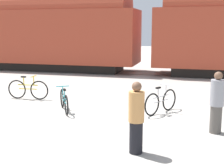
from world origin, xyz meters
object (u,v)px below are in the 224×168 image
freight_train (146,28)px  bicycle_silver (161,101)px  bicycle_yellow (28,89)px  person_in_grey (217,103)px  person_in_tan (136,118)px  bicycle_teal (64,101)px

freight_train → bicycle_silver: bearing=-78.0°
bicycle_yellow → person_in_grey: (6.99, -2.34, 0.44)m
bicycle_yellow → person_in_tan: person_in_tan is taller
person_in_grey → bicycle_teal: bearing=-159.0°
bicycle_teal → bicycle_yellow: bicycle_yellow is taller
bicycle_yellow → bicycle_silver: bearing=-7.7°
freight_train → bicycle_teal: size_ratio=39.91×
bicycle_yellow → person_in_tan: 6.70m
person_in_grey → freight_train: bearing=141.4°
bicycle_teal → bicycle_yellow: (-2.12, 1.32, 0.04)m
bicycle_yellow → person_in_grey: 7.39m
bicycle_silver → bicycle_teal: bearing=-169.4°
freight_train → bicycle_yellow: 9.30m
person_in_tan → bicycle_silver: bearing=-120.9°
bicycle_silver → person_in_grey: bearing=-44.6°
freight_train → bicycle_yellow: bearing=-112.5°
freight_train → bicycle_silver: (1.91, -9.02, -2.42)m
freight_train → bicycle_teal: freight_train is taller
bicycle_silver → person_in_tan: 3.57m
bicycle_silver → bicycle_teal: size_ratio=1.01×
bicycle_silver → bicycle_yellow: (-5.34, 0.72, 0.00)m
bicycle_silver → person_in_tan: person_in_tan is taller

